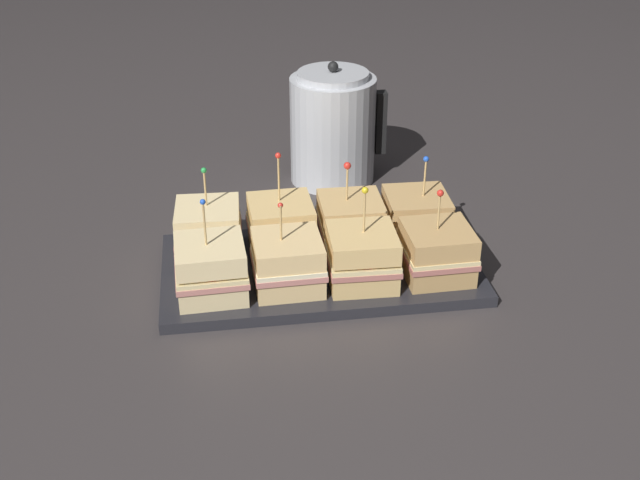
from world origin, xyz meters
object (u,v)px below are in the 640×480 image
object	(u,v)px
serving_platter	(320,269)
sandwich_front_far_right	(437,252)
sandwich_front_far_left	(211,269)
kettle_steel	(333,128)
sandwich_back_far_left	(209,231)
sandwich_back_center_left	(281,226)
sandwich_back_center_right	(351,222)
sandwich_front_center_right	(362,257)
sandwich_back_far_right	(416,217)
sandwich_front_center_left	(288,263)

from	to	relation	value
serving_platter	sandwich_front_far_right	xyz separation A→B (m)	(0.17, -0.06, 0.05)
sandwich_front_far_left	kettle_steel	distance (m)	0.48
sandwich_back_far_left	sandwich_back_center_left	distance (m)	0.12
sandwich_back_center_left	sandwich_back_center_right	world-z (taller)	sandwich_back_center_left
sandwich_front_far_left	sandwich_front_center_right	xyz separation A→B (m)	(0.23, 0.00, 0.00)
sandwich_front_far_right	kettle_steel	xyz separation A→B (m)	(-0.10, 0.41, 0.05)
serving_platter	sandwich_back_center_right	size ratio (longest dim) A/B	3.41
serving_platter	sandwich_back_center_left	xyz separation A→B (m)	(-0.06, 0.06, 0.05)
sandwich_front_center_right	sandwich_back_far_right	bearing A→B (deg)	46.29
serving_platter	kettle_steel	xyz separation A→B (m)	(0.08, 0.35, 0.10)
serving_platter	sandwich_back_far_right	size ratio (longest dim) A/B	3.32
serving_platter	sandwich_back_far_right	xyz separation A→B (m)	(0.17, 0.06, 0.05)
sandwich_back_far_left	sandwich_front_center_left	bearing A→B (deg)	-44.57
serving_platter	sandwich_front_far_right	world-z (taller)	sandwich_front_far_right
serving_platter	sandwich_front_far_right	bearing A→B (deg)	-17.88
sandwich_front_center_right	sandwich_back_far_right	xyz separation A→B (m)	(0.11, 0.12, -0.00)
sandwich_front_far_right	sandwich_front_center_left	bearing A→B (deg)	179.58
sandwich_back_far_left	sandwich_back_center_left	xyz separation A→B (m)	(0.12, -0.00, 0.00)
sandwich_front_far_left	sandwich_back_far_right	world-z (taller)	sandwich_front_far_left
kettle_steel	sandwich_front_center_right	bearing A→B (deg)	-92.85
sandwich_front_far_left	sandwich_back_center_right	bearing A→B (deg)	27.15
sandwich_front_center_right	sandwich_back_far_right	size ratio (longest dim) A/B	1.05
sandwich_front_center_left	sandwich_back_far_left	world-z (taller)	sandwich_back_far_left
sandwich_front_far_left	sandwich_front_far_right	distance (m)	0.34
sandwich_back_center_right	sandwich_back_far_right	world-z (taller)	sandwich_back_far_right
sandwich_front_far_left	serving_platter	bearing A→B (deg)	19.12
sandwich_front_center_right	sandwich_back_center_left	distance (m)	0.16
sandwich_front_center_left	sandwich_front_center_right	size ratio (longest dim) A/B	0.90
sandwich_front_center_left	sandwich_back_far_left	bearing A→B (deg)	135.43
serving_platter	sandwich_back_center_right	xyz separation A→B (m)	(0.06, 0.06, 0.05)
sandwich_back_center_right	sandwich_front_far_right	bearing A→B (deg)	-45.18
sandwich_front_center_left	sandwich_front_far_right	distance (m)	0.23
sandwich_front_far_left	sandwich_back_center_left	distance (m)	0.16
sandwich_front_center_left	sandwich_back_center_right	distance (m)	0.16
sandwich_front_center_left	sandwich_back_far_right	bearing A→B (deg)	26.95
sandwich_front_center_left	serving_platter	bearing A→B (deg)	43.81
serving_platter	sandwich_front_far_left	distance (m)	0.19
sandwich_front_far_right	sandwich_back_far_left	xyz separation A→B (m)	(-0.34, 0.12, 0.00)
sandwich_front_far_left	kettle_steel	bearing A→B (deg)	58.99
sandwich_front_far_left	sandwich_back_center_right	xyz separation A→B (m)	(0.23, 0.12, -0.00)
sandwich_front_far_left	sandwich_front_center_left	size ratio (longest dim) A/B	1.11
sandwich_back_far_left	sandwich_front_far_left	bearing A→B (deg)	-89.64
sandwich_back_far_left	sandwich_back_center_right	world-z (taller)	sandwich_back_far_left
sandwich_front_far_right	sandwich_back_center_right	xyz separation A→B (m)	(-0.11, 0.11, 0.00)
sandwich_back_center_right	kettle_steel	distance (m)	0.30
serving_platter	sandwich_back_far_right	world-z (taller)	sandwich_back_far_right
sandwich_front_far_left	sandwich_back_far_right	bearing A→B (deg)	19.42
sandwich_back_center_right	sandwich_back_far_right	distance (m)	0.11
sandwich_front_center_left	kettle_steel	xyz separation A→B (m)	(0.13, 0.41, 0.05)
serving_platter	sandwich_back_center_right	bearing A→B (deg)	44.78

